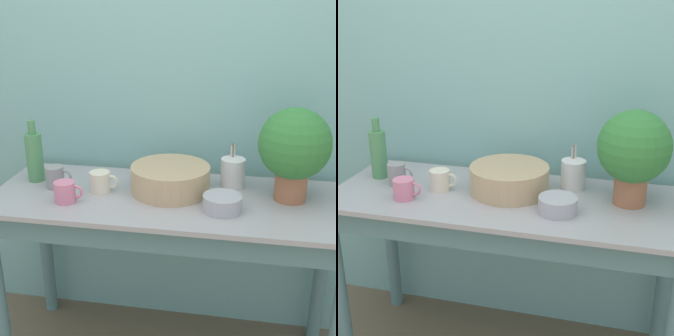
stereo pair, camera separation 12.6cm
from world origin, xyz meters
The scene contains 10 objects.
wall_back centered at (0.00, 0.61, 1.20)m, with size 6.00×0.05×2.40m.
counter_table centered at (0.00, 0.25, 0.62)m, with size 1.41×0.55×0.79m.
potted_plant centered at (0.47, 0.33, 1.00)m, with size 0.27×0.27×0.36m.
bowl_wash_large centered at (0.00, 0.33, 0.84)m, with size 0.32×0.32×0.11m.
bottle_tall centered at (-0.59, 0.35, 0.90)m, with size 0.07×0.07×0.27m.
mug_cream centered at (-0.28, 0.28, 0.83)m, with size 0.12×0.08×0.08m.
mug_grey centered at (-0.47, 0.29, 0.83)m, with size 0.11×0.07×0.09m.
mug_pink centered at (-0.38, 0.16, 0.83)m, with size 0.11×0.08×0.08m.
bowl_small_steel centered at (0.22, 0.18, 0.82)m, with size 0.14×0.14×0.06m.
utensil_cup centered at (0.24, 0.43, 0.85)m, with size 0.10×0.10×0.18m.
Camera 1 is at (0.30, -1.39, 1.54)m, focal length 50.00 mm.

